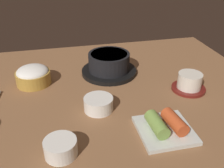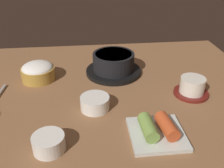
{
  "view_description": "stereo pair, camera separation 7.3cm",
  "coord_description": "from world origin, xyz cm",
  "px_view_note": "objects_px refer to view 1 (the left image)",
  "views": [
    {
      "loc": [
        -12.18,
        -64.3,
        41.21
      ],
      "look_at": [
        2.0,
        -2.0,
        5.0
      ],
      "focal_mm": 40.72,
      "sensor_mm": 36.0,
      "label": 1
    },
    {
      "loc": [
        -4.95,
        -65.52,
        41.21
      ],
      "look_at": [
        2.0,
        -2.0,
        5.0
      ],
      "focal_mm": 40.72,
      "sensor_mm": 36.0,
      "label": 2
    }
  ],
  "objects_px": {
    "rice_bowl": "(33,75)",
    "kimchi_plate": "(165,127)",
    "tea_cup_with_saucer": "(189,82)",
    "banchan_cup_center": "(98,103)",
    "stone_pot": "(109,64)",
    "side_bowl_near": "(61,147)"
  },
  "relations": [
    {
      "from": "rice_bowl",
      "to": "banchan_cup_center",
      "type": "xyz_separation_m",
      "value": [
        0.17,
        -0.18,
        -0.01
      ]
    },
    {
      "from": "banchan_cup_center",
      "to": "side_bowl_near",
      "type": "height_order",
      "value": "same"
    },
    {
      "from": "stone_pot",
      "to": "tea_cup_with_saucer",
      "type": "bearing_deg",
      "value": -37.41
    },
    {
      "from": "banchan_cup_center",
      "to": "kimchi_plate",
      "type": "relative_size",
      "value": 0.62
    },
    {
      "from": "banchan_cup_center",
      "to": "kimchi_plate",
      "type": "bearing_deg",
      "value": -42.36
    },
    {
      "from": "banchan_cup_center",
      "to": "kimchi_plate",
      "type": "height_order",
      "value": "kimchi_plate"
    },
    {
      "from": "side_bowl_near",
      "to": "banchan_cup_center",
      "type": "bearing_deg",
      "value": 53.55
    },
    {
      "from": "rice_bowl",
      "to": "kimchi_plate",
      "type": "distance_m",
      "value": 0.44
    },
    {
      "from": "side_bowl_near",
      "to": "kimchi_plate",
      "type": "bearing_deg",
      "value": 4.51
    },
    {
      "from": "tea_cup_with_saucer",
      "to": "banchan_cup_center",
      "type": "distance_m",
      "value": 0.29
    },
    {
      "from": "tea_cup_with_saucer",
      "to": "rice_bowl",
      "type": "bearing_deg",
      "value": 162.61
    },
    {
      "from": "rice_bowl",
      "to": "banchan_cup_center",
      "type": "distance_m",
      "value": 0.25
    },
    {
      "from": "rice_bowl",
      "to": "side_bowl_near",
      "type": "xyz_separation_m",
      "value": [
        0.07,
        -0.33,
        -0.01
      ]
    },
    {
      "from": "side_bowl_near",
      "to": "rice_bowl",
      "type": "bearing_deg",
      "value": 101.57
    },
    {
      "from": "rice_bowl",
      "to": "kimchi_plate",
      "type": "relative_size",
      "value": 0.85
    },
    {
      "from": "stone_pot",
      "to": "rice_bowl",
      "type": "xyz_separation_m",
      "value": [
        -0.24,
        -0.02,
        -0.0
      ]
    },
    {
      "from": "stone_pot",
      "to": "tea_cup_with_saucer",
      "type": "height_order",
      "value": "stone_pot"
    },
    {
      "from": "tea_cup_with_saucer",
      "to": "kimchi_plate",
      "type": "xyz_separation_m",
      "value": [
        -0.15,
        -0.17,
        -0.01
      ]
    },
    {
      "from": "stone_pot",
      "to": "banchan_cup_center",
      "type": "height_order",
      "value": "stone_pot"
    },
    {
      "from": "stone_pot",
      "to": "kimchi_plate",
      "type": "xyz_separation_m",
      "value": [
        0.06,
        -0.33,
        -0.02
      ]
    },
    {
      "from": "kimchi_plate",
      "to": "stone_pot",
      "type": "bearing_deg",
      "value": 100.9
    },
    {
      "from": "stone_pot",
      "to": "side_bowl_near",
      "type": "relative_size",
      "value": 2.64
    }
  ]
}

